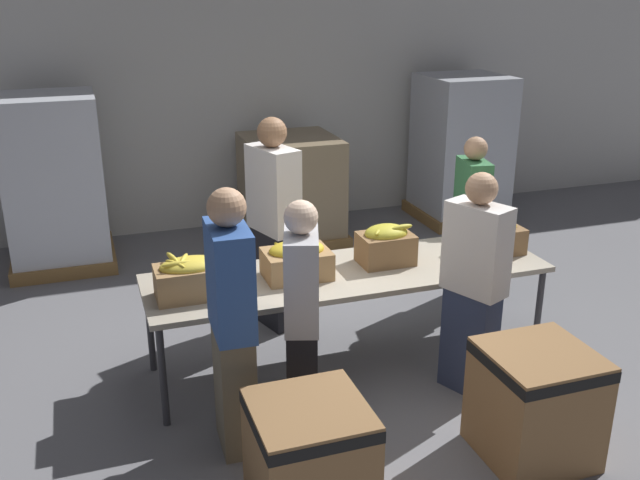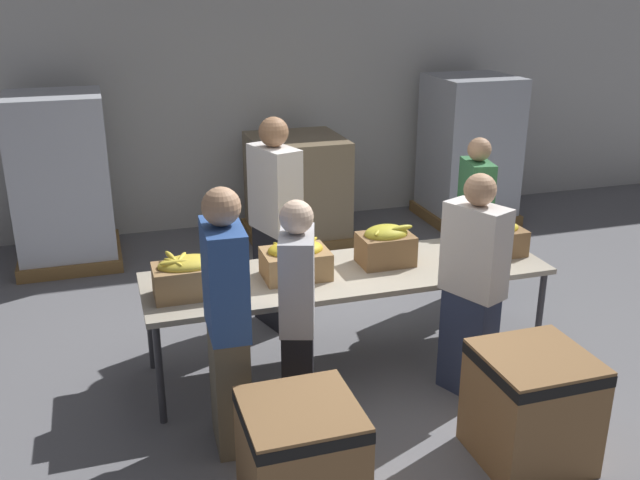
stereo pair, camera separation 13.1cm
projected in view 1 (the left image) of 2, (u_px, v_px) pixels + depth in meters
ground_plane at (347, 362)px, 5.48m from camera, size 30.00×30.00×0.00m
wall_back at (235, 52)px, 7.96m from camera, size 16.00×0.08×4.00m
sorting_table at (348, 276)px, 5.23m from camera, size 2.96×0.86×0.76m
banana_box_0 at (191, 277)px, 4.74m from camera, size 0.48×0.31×0.29m
banana_box_1 at (297, 260)px, 5.06m from camera, size 0.47×0.33×0.27m
banana_box_2 at (386, 244)px, 5.30m from camera, size 0.40×0.29×0.31m
banana_box_3 at (491, 237)px, 5.50m from camera, size 0.49×0.27×0.27m
volunteer_0 at (232, 325)px, 4.23m from camera, size 0.24×0.46×1.68m
volunteer_1 at (302, 320)px, 4.45m from camera, size 0.32×0.46×1.55m
volunteer_2 at (274, 226)px, 5.80m from camera, size 0.37×0.52×1.77m
volunteer_3 at (474, 287)px, 4.86m from camera, size 0.37×0.48×1.60m
volunteer_4 at (470, 222)px, 6.28m from camera, size 0.28×0.44×1.51m
donation_bin_0 at (309, 453)px, 3.87m from camera, size 0.62×0.62×0.64m
donation_bin_1 at (536, 400)px, 4.29m from camera, size 0.63×0.63×0.71m
pallet_stack_0 at (461, 150)px, 8.51m from camera, size 1.01×1.01×1.72m
pallet_stack_1 at (55, 183)px, 7.08m from camera, size 1.00×1.00×1.73m
pallet_stack_2 at (291, 190)px, 7.86m from camera, size 1.07×1.07×1.17m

